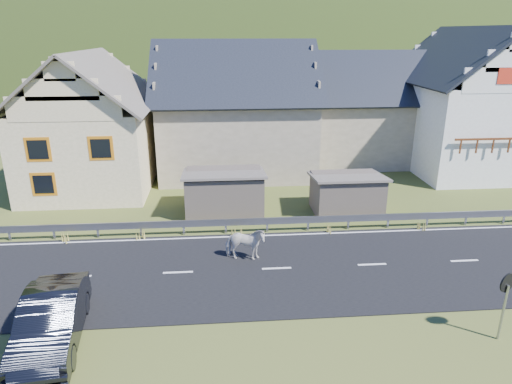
{
  "coord_description": "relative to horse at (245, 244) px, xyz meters",
  "views": [
    {
      "loc": [
        -2.21,
        -16.41,
        9.18
      ],
      "look_at": [
        -0.61,
        2.91,
        2.35
      ],
      "focal_mm": 32.0,
      "sensor_mm": 36.0,
      "label": 1
    }
  ],
  "objects": [
    {
      "name": "traffic_mirror",
      "position": [
        7.65,
        -5.85,
        0.91
      ],
      "size": [
        0.61,
        0.31,
        2.3
      ],
      "rotation": [
        0.0,
        0.0,
        0.4
      ],
      "color": "#93969B",
      "rests_on": "ground"
    },
    {
      "name": "ground",
      "position": [
        1.24,
        -0.88,
        -0.77
      ],
      "size": [
        160.0,
        160.0,
        0.0
      ],
      "primitive_type": "plane",
      "color": "#34451A",
      "rests_on": "ground"
    },
    {
      "name": "shed_left",
      "position": [
        -0.76,
        5.62,
        0.33
      ],
      "size": [
        4.3,
        3.3,
        2.4
      ],
      "primitive_type": "cube",
      "color": "brown",
      "rests_on": "ground"
    },
    {
      "name": "conifer_patch",
      "position": [
        -53.76,
        109.12,
        5.23
      ],
      "size": [
        76.0,
        50.0,
        28.0
      ],
      "primitive_type": "ellipsoid",
      "color": "black",
      "rests_on": "ground"
    },
    {
      "name": "shed_right",
      "position": [
        5.74,
        5.12,
        0.23
      ],
      "size": [
        3.8,
        2.9,
        2.2
      ],
      "primitive_type": "cube",
      "color": "brown",
      "rests_on": "ground"
    },
    {
      "name": "road",
      "position": [
        1.24,
        -0.88,
        -0.75
      ],
      "size": [
        60.0,
        7.0,
        0.04
      ],
      "primitive_type": "cube",
      "color": "black",
      "rests_on": "ground"
    },
    {
      "name": "house_stone_a",
      "position": [
        0.24,
        14.12,
        3.86
      ],
      "size": [
        10.8,
        9.8,
        8.9
      ],
      "color": "tan",
      "rests_on": "ground"
    },
    {
      "name": "house_stone_b",
      "position": [
        10.24,
        16.12,
        3.46
      ],
      "size": [
        9.8,
        8.8,
        8.1
      ],
      "color": "tan",
      "rests_on": "ground"
    },
    {
      "name": "horse",
      "position": [
        0.0,
        0.0,
        0.0
      ],
      "size": [
        1.09,
        1.85,
        1.46
      ],
      "primitive_type": "imported",
      "rotation": [
        0.0,
        0.0,
        1.39
      ],
      "color": "beige",
      "rests_on": "road"
    },
    {
      "name": "guardrail",
      "position": [
        1.24,
        2.8,
        -0.21
      ],
      "size": [
        28.1,
        0.09,
        0.75
      ],
      "color": "#93969B",
      "rests_on": "ground"
    },
    {
      "name": "car",
      "position": [
        -6.26,
        -4.91,
        0.02
      ],
      "size": [
        2.25,
        4.98,
        1.58
      ],
      "primitive_type": "imported",
      "rotation": [
        0.0,
        0.0,
        0.12
      ],
      "color": "black",
      "rests_on": "ground"
    },
    {
      "name": "house_white",
      "position": [
        16.24,
        13.11,
        4.29
      ],
      "size": [
        8.8,
        10.8,
        9.7
      ],
      "color": "white",
      "rests_on": "ground"
    },
    {
      "name": "mountain",
      "position": [
        6.24,
        179.12,
        -20.77
      ],
      "size": [
        440.0,
        280.0,
        260.0
      ],
      "primitive_type": "ellipsoid",
      "color": "#26340F",
      "rests_on": "ground"
    },
    {
      "name": "house_cream",
      "position": [
        -8.76,
        11.11,
        3.59
      ],
      "size": [
        7.8,
        9.8,
        8.3
      ],
      "color": "#FFE6B9",
      "rests_on": "ground"
    },
    {
      "name": "lane_markings",
      "position": [
        1.24,
        -0.88,
        -0.73
      ],
      "size": [
        60.0,
        6.6,
        0.01
      ],
      "primitive_type": "cube",
      "color": "silver",
      "rests_on": "road"
    }
  ]
}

